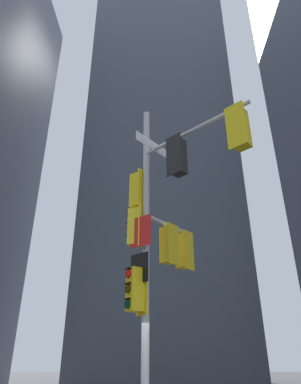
% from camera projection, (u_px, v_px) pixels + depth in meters
% --- Properties ---
extents(building_mid_block, '(13.53, 13.53, 38.42)m').
position_uv_depth(building_mid_block, '(161.00, 175.00, 36.39)').
color(building_mid_block, '#4C5460').
rests_on(building_mid_block, ground).
extents(signal_pole_assembly, '(3.05, 3.83, 8.57)m').
position_uv_depth(signal_pole_assembly, '(163.00, 221.00, 9.03)').
color(signal_pole_assembly, '#B2B2B5').
rests_on(signal_pole_assembly, ground).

